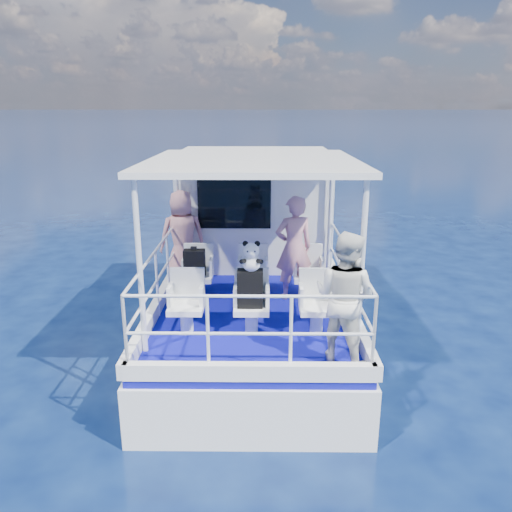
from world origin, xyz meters
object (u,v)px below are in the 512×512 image
Objects in this scene: passenger_stbd_aft at (345,297)px; passenger_port_fwd at (183,236)px; panda at (251,256)px; backpack_center at (250,289)px.

passenger_port_fwd is at bearing -14.25° from passenger_stbd_aft.
passenger_stbd_aft is 3.96× the size of panda.
passenger_port_fwd is 3.13× the size of backpack_center.
backpack_center is at bearing 103.93° from passenger_port_fwd.
passenger_stbd_aft is 1.37m from panda.
passenger_stbd_aft reaches higher than backpack_center.
panda is at bearing 3.91° from passenger_stbd_aft.
passenger_port_fwd is 3.74m from passenger_stbd_aft.
passenger_port_fwd is at bearing 120.00° from panda.
passenger_port_fwd is 2.52m from panda.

